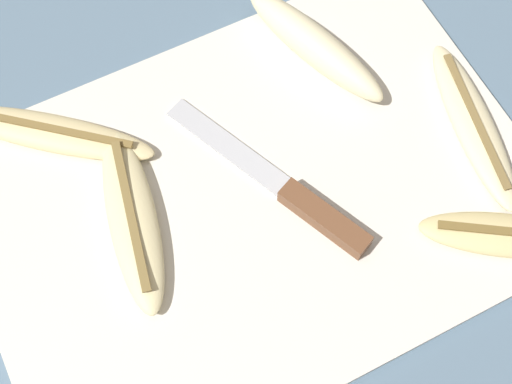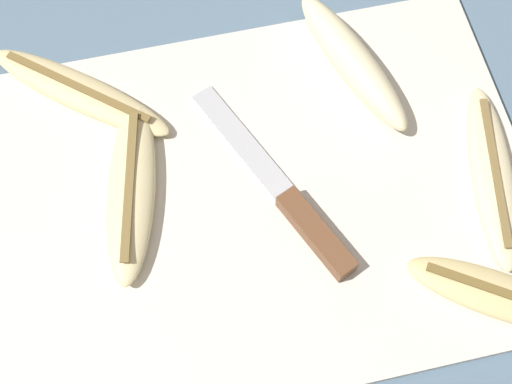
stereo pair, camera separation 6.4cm
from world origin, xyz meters
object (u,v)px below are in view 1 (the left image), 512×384
object	(u,v)px
banana_pale_long	(314,45)
banana_soft_right	(133,218)
knife	(302,203)
banana_cream_curved	(473,124)
banana_spotted_left	(506,235)
banana_ripe_center	(53,133)

from	to	relation	value
banana_pale_long	banana_soft_right	size ratio (longest dim) A/B	0.96
knife	banana_soft_right	bearing A→B (deg)	135.65
knife	banana_pale_long	distance (m)	0.16
knife	banana_cream_curved	distance (m)	0.18
banana_pale_long	banana_cream_curved	distance (m)	0.17
knife	banana_spotted_left	bearing A→B (deg)	-60.73
knife	banana_cream_curved	world-z (taller)	banana_cream_curved
banana_cream_curved	banana_ripe_center	bearing A→B (deg)	154.60
banana_soft_right	banana_ripe_center	bearing A→B (deg)	106.38
banana_ripe_center	banana_soft_right	distance (m)	0.12
banana_spotted_left	banana_pale_long	world-z (taller)	banana_pale_long
knife	banana_pale_long	size ratio (longest dim) A/B	1.22
banana_pale_long	banana_soft_right	world-z (taller)	banana_pale_long
banana_ripe_center	banana_pale_long	bearing A→B (deg)	-6.07
banana_soft_right	banana_pale_long	bearing A→B (deg)	20.50
banana_spotted_left	banana_soft_right	world-z (taller)	banana_soft_right
banana_spotted_left	banana_soft_right	bearing A→B (deg)	150.69
banana_cream_curved	banana_soft_right	distance (m)	0.33
banana_cream_curved	knife	bearing A→B (deg)	179.09
banana_spotted_left	banana_cream_curved	size ratio (longest dim) A/B	0.80
banana_spotted_left	knife	bearing A→B (deg)	143.24
banana_spotted_left	banana_pale_long	xyz separation A→B (m)	(-0.06, 0.25, 0.01)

